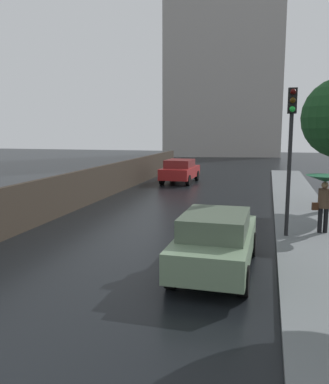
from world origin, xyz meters
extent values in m
cube|color=slate|center=(2.53, 5.73, 0.65)|extent=(1.75, 4.24, 0.65)
cube|color=#4D5C49|center=(2.52, 5.47, 1.23)|extent=(1.51, 2.09, 0.50)
cylinder|color=black|center=(1.78, 7.13, 0.33)|extent=(0.23, 0.66, 0.65)
cylinder|color=black|center=(3.32, 7.11, 0.33)|extent=(0.23, 0.66, 0.65)
cylinder|color=black|center=(1.73, 4.35, 0.33)|extent=(0.23, 0.66, 0.65)
cylinder|color=black|center=(3.28, 4.33, 0.33)|extent=(0.23, 0.66, 0.65)
cube|color=maroon|center=(-1.83, 21.69, 0.67)|extent=(1.96, 4.07, 0.68)
cube|color=maroon|center=(-1.83, 21.54, 1.26)|extent=(1.68, 2.15, 0.50)
cylinder|color=black|center=(-1.03, 20.34, 0.33)|extent=(0.24, 0.67, 0.66)
cylinder|color=black|center=(-2.71, 20.39, 0.33)|extent=(0.24, 0.67, 0.66)
cylinder|color=black|center=(-0.95, 22.99, 0.33)|extent=(0.24, 0.67, 0.66)
cylinder|color=black|center=(-2.63, 23.04, 0.33)|extent=(0.24, 0.67, 0.66)
cylinder|color=black|center=(5.54, 9.71, 0.54)|extent=(0.14, 0.14, 0.81)
cylinder|color=black|center=(5.36, 9.68, 0.54)|extent=(0.14, 0.14, 0.81)
cylinder|color=#4C3828|center=(5.45, 9.70, 1.26)|extent=(0.37, 0.37, 0.62)
sphere|color=#8C6647|center=(5.45, 9.70, 1.68)|extent=(0.22, 0.22, 0.22)
cube|color=#3F2314|center=(5.19, 9.64, 1.00)|extent=(0.22, 0.14, 0.24)
cylinder|color=#4C4C51|center=(5.45, 9.70, 1.59)|extent=(0.02, 0.02, 0.79)
cone|color=#144C2D|center=(5.45, 9.70, 1.89)|extent=(1.19, 1.19, 0.21)
cylinder|color=black|center=(4.31, 9.03, 2.02)|extent=(0.12, 0.12, 3.75)
cube|color=black|center=(4.31, 9.03, 4.27)|extent=(0.26, 0.26, 0.75)
sphere|color=#360503|center=(4.31, 8.85, 4.52)|extent=(0.17, 0.17, 0.17)
sphere|color=#392405|center=(4.31, 8.85, 4.27)|extent=(0.17, 0.17, 0.17)
sphere|color=green|center=(4.31, 8.85, 4.02)|extent=(0.17, 0.17, 0.17)
cube|color=#9E9993|center=(-2.61, 49.97, 13.25)|extent=(15.61, 9.52, 26.51)
camera|label=1|loc=(3.66, -3.75, 3.42)|focal=37.56mm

